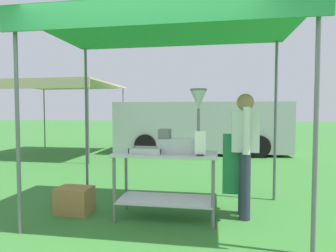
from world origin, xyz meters
The scene contains 10 objects.
ground_plane centered at (0.00, 6.00, 0.00)m, with size 70.00×70.00×0.00m, color #33702D.
stall_canopy centered at (0.16, 1.06, 2.41)m, with size 3.30×1.92×2.51m.
donut_cart centered at (0.16, 0.96, 0.62)m, with size 1.31×0.58×0.86m.
donut_tray centered at (-0.06, 0.87, 0.88)m, with size 0.41×0.29×0.07m.
donut_fryer centered at (0.39, 0.97, 1.10)m, with size 0.61×0.28×0.81m.
menu_sign centered at (0.61, 0.76, 0.98)m, with size 0.13×0.05×0.29m.
vendor centered at (1.16, 1.18, 0.90)m, with size 0.45×0.53×1.61m.
supply_crate centered at (-1.09, 0.94, 0.18)m, with size 0.47×0.34×0.35m.
van_silver centered at (0.33, 7.02, 0.88)m, with size 5.68×2.31×1.69m.
neighbour_tent centered at (-4.08, 5.81, 2.22)m, with size 3.36×3.13×2.29m.
Camera 1 is at (0.75, -2.56, 1.37)m, focal length 29.96 mm.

